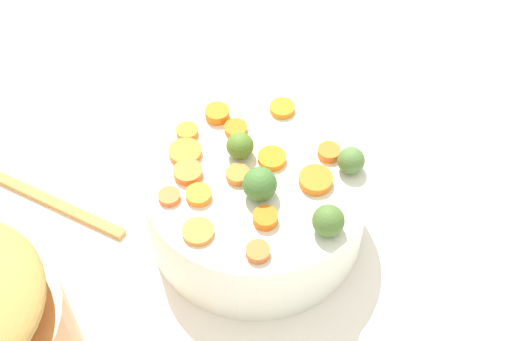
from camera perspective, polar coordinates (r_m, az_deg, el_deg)
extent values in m
cube|color=white|center=(0.88, 0.25, -7.96)|extent=(2.40, 2.40, 0.02)
cylinder|color=white|center=(0.86, 0.00, -2.48)|extent=(0.26, 0.26, 0.10)
cylinder|color=orange|center=(0.86, -5.37, 3.02)|extent=(0.03, 0.03, 0.01)
cylinder|color=orange|center=(0.78, 0.72, -3.77)|extent=(0.03, 0.03, 0.01)
cylinder|color=orange|center=(0.84, -5.52, 1.44)|extent=(0.04, 0.04, 0.01)
cylinder|color=orange|center=(0.83, 1.46, 0.92)|extent=(0.04, 0.04, 0.01)
cylinder|color=orange|center=(0.88, -3.03, 4.45)|extent=(0.03, 0.03, 0.01)
cylinder|color=orange|center=(0.78, -4.52, -4.75)|extent=(0.05, 0.05, 0.01)
cylinder|color=orange|center=(0.82, -5.31, -0.14)|extent=(0.04, 0.04, 0.01)
cylinder|color=orange|center=(0.80, -4.48, -1.90)|extent=(0.03, 0.03, 0.01)
cylinder|color=orange|center=(0.89, 2.23, 4.84)|extent=(0.03, 0.03, 0.01)
cylinder|color=orange|center=(0.76, 0.15, -6.33)|extent=(0.03, 0.03, 0.01)
cylinder|color=orange|center=(0.84, 5.70, 1.44)|extent=(0.03, 0.03, 0.01)
cylinder|color=orange|center=(0.82, 4.66, -0.74)|extent=(0.05, 0.05, 0.01)
cylinder|color=orange|center=(0.81, -6.76, -2.02)|extent=(0.03, 0.03, 0.01)
cylinder|color=orange|center=(0.86, -1.58, 3.27)|extent=(0.03, 0.03, 0.01)
cylinder|color=orange|center=(0.82, -1.43, -0.32)|extent=(0.04, 0.04, 0.01)
sphere|color=#4C7431|center=(0.77, 5.64, -3.94)|extent=(0.03, 0.03, 0.03)
sphere|color=#447733|center=(0.79, 0.29, -1.07)|extent=(0.04, 0.04, 0.04)
sphere|color=#537B3B|center=(0.82, 7.40, 0.79)|extent=(0.03, 0.03, 0.03)
sphere|color=#557C29|center=(0.83, -1.25, 1.94)|extent=(0.03, 0.03, 0.03)
cube|color=#BC8946|center=(0.96, -15.82, -2.26)|extent=(0.22, 0.08, 0.01)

